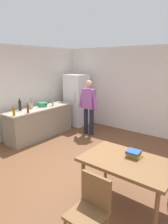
{
  "coord_description": "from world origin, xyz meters",
  "views": [
    {
      "loc": [
        2.59,
        -2.92,
        2.24
      ],
      "look_at": [
        -0.51,
        1.05,
        0.95
      ],
      "focal_mm": 31.84,
      "sensor_mm": 36.0,
      "label": 1
    }
  ],
  "objects": [
    {
      "name": "bottle_oil_amber",
      "position": [
        -1.8,
        -0.18,
        1.02
      ],
      "size": [
        0.06,
        0.06,
        0.28
      ],
      "color": "#996619",
      "rests_on": "kitchen_counter"
    },
    {
      "name": "bottle_vinegar_tall",
      "position": [
        -1.91,
        1.25,
        1.04
      ],
      "size": [
        0.06,
        0.06,
        0.32
      ],
      "color": "gray",
      "rests_on": "kitchen_counter"
    },
    {
      "name": "person",
      "position": [
        -0.95,
        1.85,
        0.98
      ],
      "size": [
        0.7,
        0.22,
        1.7
      ],
      "color": "#1E1E2D",
      "rests_on": "ground_plane"
    },
    {
      "name": "bottle_wine_dark",
      "position": [
        -2.16,
        0.25,
        1.05
      ],
      "size": [
        0.08,
        0.08,
        0.34
      ],
      "color": "black",
      "rests_on": "kitchen_counter"
    },
    {
      "name": "utensil_jar",
      "position": [
        -2.12,
        0.59,
        0.98
      ],
      "size": [
        0.11,
        0.11,
        0.32
      ],
      "color": "tan",
      "rests_on": "kitchen_counter"
    },
    {
      "name": "wall_back",
      "position": [
        0.0,
        3.0,
        1.35
      ],
      "size": [
        6.4,
        0.12,
        2.7
      ],
      "primitive_type": "cube",
      "color": "silver",
      "rests_on": "ground_plane"
    },
    {
      "name": "chair",
      "position": [
        1.4,
        -1.27,
        0.53
      ],
      "size": [
        0.42,
        0.42,
        0.91
      ],
      "rotation": [
        0.0,
        0.0,
        0.21
      ],
      "color": "brown",
      "rests_on": "ground_plane"
    },
    {
      "name": "dining_table",
      "position": [
        1.4,
        -0.3,
        0.67
      ],
      "size": [
        1.4,
        0.9,
        0.75
      ],
      "color": "brown",
      "rests_on": "ground_plane"
    },
    {
      "name": "refrigerator",
      "position": [
        -1.9,
        2.4,
        0.9
      ],
      "size": [
        0.7,
        0.67,
        1.8
      ],
      "color": "white",
      "rests_on": "ground_plane"
    },
    {
      "name": "book_stack",
      "position": [
        1.42,
        -0.12,
        0.8
      ],
      "size": [
        0.24,
        0.2,
        0.1
      ],
      "color": "gold",
      "rests_on": "dining_table"
    },
    {
      "name": "ground_plane",
      "position": [
        0.0,
        0.0,
        0.0
      ],
      "size": [
        14.0,
        14.0,
        0.0
      ],
      "primitive_type": "plane",
      "color": "brown"
    },
    {
      "name": "kitchen_counter",
      "position": [
        -2.0,
        0.8,
        0.45
      ],
      "size": [
        0.64,
        2.2,
        0.9
      ],
      "color": "gray",
      "rests_on": "ground_plane"
    },
    {
      "name": "wall_left",
      "position": [
        -2.6,
        0.2,
        1.35
      ],
      "size": [
        0.12,
        5.6,
        2.7
      ],
      "primitive_type": "cube",
      "color": "silver",
      "rests_on": "ground_plane"
    },
    {
      "name": "bottle_beer_brown",
      "position": [
        -1.77,
        0.22,
        1.01
      ],
      "size": [
        0.06,
        0.06,
        0.26
      ],
      "color": "#5B3314",
      "rests_on": "kitchen_counter"
    },
    {
      "name": "cooking_pot",
      "position": [
        -2.07,
        0.99,
        0.96
      ],
      "size": [
        0.4,
        0.28,
        0.12
      ],
      "color": "#2D845B",
      "rests_on": "kitchen_counter"
    }
  ]
}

